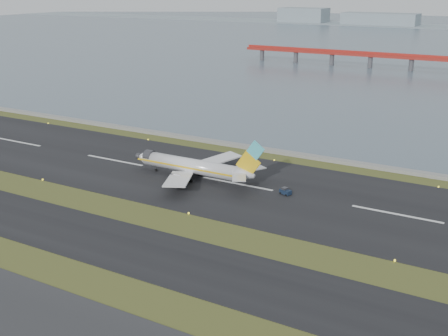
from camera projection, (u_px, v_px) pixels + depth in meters
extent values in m
plane|color=#2F4117|center=(169.00, 226.00, 117.69)|extent=(1000.00, 1000.00, 0.00)
cube|color=black|center=(133.00, 248.00, 107.77)|extent=(1000.00, 18.00, 0.10)
cube|color=black|center=(237.00, 184.00, 142.44)|extent=(1000.00, 45.00, 0.10)
cube|color=gray|center=(285.00, 153.00, 167.06)|extent=(1000.00, 2.50, 1.00)
cylinder|color=#4C4C51|center=(296.00, 58.00, 358.78)|extent=(2.80, 2.80, 7.00)
cube|color=#87979F|center=(304.00, 15.00, 729.89)|extent=(60.00, 35.00, 18.00)
cube|color=#87979F|center=(380.00, 19.00, 683.58)|extent=(90.00, 35.00, 14.00)
cylinder|color=white|center=(190.00, 166.00, 145.56)|extent=(28.00, 3.80, 3.80)
cone|color=white|center=(142.00, 157.00, 152.89)|extent=(3.20, 3.80, 3.80)
cone|color=white|center=(245.00, 174.00, 137.87)|extent=(5.00, 3.80, 3.80)
cube|color=yellow|center=(186.00, 168.00, 143.98)|extent=(31.00, 0.06, 0.45)
cube|color=yellow|center=(194.00, 164.00, 147.15)|extent=(31.00, 0.06, 0.45)
cube|color=white|center=(179.00, 179.00, 137.73)|extent=(11.31, 15.89, 1.66)
cube|color=white|center=(214.00, 161.00, 151.77)|extent=(11.31, 15.89, 1.66)
cylinder|color=#36363B|center=(179.00, 179.00, 140.97)|extent=(4.20, 2.10, 2.10)
cylinder|color=#36363B|center=(204.00, 167.00, 150.88)|extent=(4.20, 2.10, 2.10)
cube|color=yellow|center=(248.00, 164.00, 136.58)|extent=(6.80, 0.35, 6.85)
cube|color=#4ECCDE|center=(256.00, 150.00, 134.53)|extent=(4.85, 0.37, 4.90)
cube|color=white|center=(239.00, 177.00, 134.43)|extent=(5.64, 6.80, 0.22)
cube|color=white|center=(253.00, 169.00, 140.70)|extent=(5.64, 6.80, 0.22)
cylinder|color=black|center=(156.00, 170.00, 151.68)|extent=(0.80, 0.28, 0.80)
cylinder|color=black|center=(189.00, 180.00, 143.47)|extent=(1.00, 0.38, 1.00)
cylinder|color=black|center=(201.00, 174.00, 148.10)|extent=(1.00, 0.38, 1.00)
cube|color=#142137|center=(286.00, 192.00, 134.98)|extent=(3.15, 2.43, 1.04)
cube|color=#36363B|center=(285.00, 189.00, 135.01)|extent=(1.59, 1.64, 0.61)
cylinder|color=black|center=(281.00, 193.00, 135.39)|extent=(0.66, 0.45, 0.61)
cylinder|color=black|center=(285.00, 192.00, 136.25)|extent=(0.66, 0.45, 0.61)
cylinder|color=black|center=(286.00, 195.00, 134.01)|extent=(0.66, 0.45, 0.61)
cylinder|color=black|center=(290.00, 194.00, 134.86)|extent=(0.66, 0.45, 0.61)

